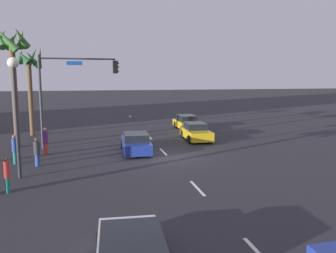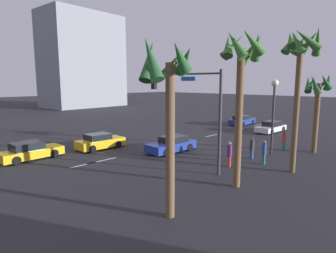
% 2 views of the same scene
% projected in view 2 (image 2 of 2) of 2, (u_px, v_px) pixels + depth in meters
% --- Properties ---
extents(ground_plane, '(220.00, 220.00, 0.00)m').
position_uv_depth(ground_plane, '(171.00, 145.00, 27.20)').
color(ground_plane, '#28282D').
extents(lane_stripe_0, '(2.32, 0.14, 0.01)m').
position_uv_depth(lane_stripe_0, '(258.00, 125.00, 40.04)').
color(lane_stripe_0, silver).
rests_on(lane_stripe_0, ground_plane).
extents(lane_stripe_1, '(1.92, 0.14, 0.01)m').
position_uv_depth(lane_stripe_1, '(240.00, 129.00, 36.36)').
color(lane_stripe_1, silver).
rests_on(lane_stripe_1, ground_plane).
extents(lane_stripe_2, '(2.23, 0.14, 0.01)m').
position_uv_depth(lane_stripe_2, '(211.00, 136.00, 31.95)').
color(lane_stripe_2, silver).
rests_on(lane_stripe_2, ground_plane).
extents(lane_stripe_3, '(2.21, 0.14, 0.01)m').
position_uv_depth(lane_stripe_3, '(160.00, 147.00, 26.15)').
color(lane_stripe_3, silver).
rests_on(lane_stripe_3, ground_plane).
extents(lane_stripe_4, '(2.02, 0.14, 0.01)m').
position_uv_depth(lane_stripe_4, '(83.00, 165.00, 20.59)').
color(lane_stripe_4, silver).
rests_on(lane_stripe_4, ground_plane).
extents(lane_stripe_5, '(2.55, 0.14, 0.01)m').
position_uv_depth(lane_stripe_5, '(102.00, 161.00, 21.71)').
color(lane_stripe_5, silver).
rests_on(lane_stripe_5, ground_plane).
extents(car_0, '(4.70, 2.08, 1.32)m').
position_uv_depth(car_0, '(271.00, 127.00, 34.11)').
color(car_0, silver).
rests_on(car_0, ground_plane).
extents(car_1, '(4.71, 2.11, 1.35)m').
position_uv_depth(car_1, '(242.00, 120.00, 39.97)').
color(car_1, navy).
rests_on(car_1, ground_plane).
extents(car_2, '(4.68, 2.06, 1.38)m').
position_uv_depth(car_2, '(30.00, 151.00, 22.07)').
color(car_2, gold).
rests_on(car_2, ground_plane).
extents(car_3, '(4.30, 2.02, 1.39)m').
position_uv_depth(car_3, '(100.00, 142.00, 25.60)').
color(car_3, gold).
rests_on(car_3, ground_plane).
extents(car_4, '(4.63, 2.10, 1.35)m').
position_uv_depth(car_4, '(172.00, 144.00, 24.49)').
color(car_4, navy).
rests_on(car_4, ground_plane).
extents(traffic_signal, '(0.90, 5.72, 6.72)m').
position_uv_depth(traffic_signal, '(195.00, 103.00, 18.83)').
color(traffic_signal, '#38383D').
rests_on(traffic_signal, ground_plane).
extents(streetlamp, '(0.56, 0.56, 6.15)m').
position_uv_depth(streetlamp, '(274.00, 103.00, 22.92)').
color(streetlamp, '#2D2D33').
rests_on(streetlamp, ground_plane).
extents(pedestrian_0, '(0.41, 0.41, 1.77)m').
position_uv_depth(pedestrian_0, '(264.00, 152.00, 20.64)').
color(pedestrian_0, '#1E7266').
rests_on(pedestrian_0, ground_plane).
extents(pedestrian_1, '(0.51, 0.51, 1.68)m').
position_uv_depth(pedestrian_1, '(252.00, 148.00, 22.16)').
color(pedestrian_1, '#2D478C').
rests_on(pedestrian_1, ground_plane).
extents(pedestrian_2, '(0.43, 0.43, 1.67)m').
position_uv_depth(pedestrian_2, '(284.00, 140.00, 25.08)').
color(pedestrian_2, '#1E7266').
rests_on(pedestrian_2, ground_plane).
extents(pedestrian_3, '(0.40, 0.40, 1.83)m').
position_uv_depth(pedestrian_3, '(229.00, 154.00, 19.97)').
color(pedestrian_3, '#BF3833').
rests_on(pedestrian_3, ground_plane).
extents(palm_tree_0, '(2.44, 2.64, 8.72)m').
position_uv_depth(palm_tree_0, '(242.00, 69.00, 15.34)').
color(palm_tree_0, brown).
rests_on(palm_tree_0, ground_plane).
extents(palm_tree_1, '(2.46, 2.40, 7.80)m').
position_uv_depth(palm_tree_1, '(167.00, 86.00, 11.81)').
color(palm_tree_1, brown).
rests_on(palm_tree_1, ground_plane).
extents(palm_tree_2, '(2.67, 2.66, 9.29)m').
position_uv_depth(palm_tree_2, '(301.00, 59.00, 17.79)').
color(palm_tree_2, brown).
rests_on(palm_tree_2, ground_plane).
extents(palm_tree_3, '(2.27, 2.41, 6.68)m').
position_uv_depth(palm_tree_3, '(318.00, 93.00, 23.59)').
color(palm_tree_3, brown).
rests_on(palm_tree_3, ground_plane).
extents(building_1, '(19.16, 11.78, 22.08)m').
position_uv_depth(building_1, '(83.00, 61.00, 68.97)').
color(building_1, gray).
rests_on(building_1, ground_plane).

